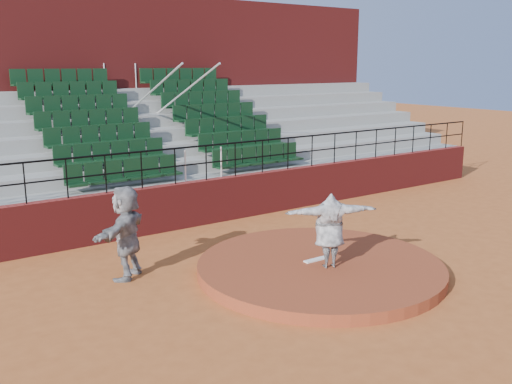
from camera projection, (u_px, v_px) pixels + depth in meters
ground at (320, 273)px, 12.81m from camera, size 90.00×90.00×0.00m
pitchers_mound at (320, 267)px, 12.78m from camera, size 5.50×5.50×0.25m
pitching_rubber at (316, 260)px, 12.87m from camera, size 0.60×0.15×0.03m
boundary_wall at (207, 202)px, 16.66m from camera, size 24.00×0.30×1.30m
wall_railing at (206, 155)px, 16.35m from camera, size 24.04×0.05×1.03m
seating_deck at (152, 158)px, 19.39m from camera, size 24.00×5.97×4.63m
press_box_facade at (106, 91)px, 22.08m from camera, size 24.00×3.00×7.10m
pitcher at (330, 230)px, 12.30m from camera, size 2.08×1.33×1.65m
fielder at (126, 232)px, 12.34m from camera, size 1.84×1.70×2.06m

